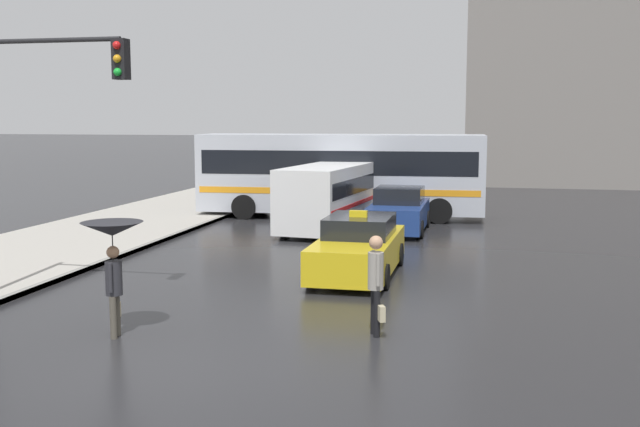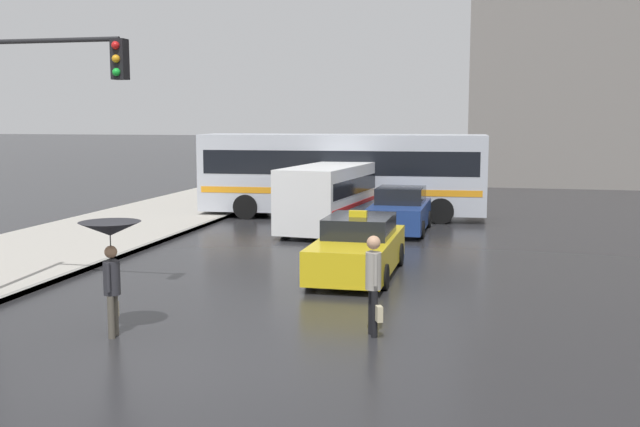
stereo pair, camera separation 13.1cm
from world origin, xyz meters
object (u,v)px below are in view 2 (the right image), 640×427
(taxi, at_px, (358,248))
(ambulance_van, at_px, (328,195))
(pedestrian_man, at_px, (374,278))
(sedan_red, at_px, (400,212))
(traffic_light, at_px, (34,113))
(city_bus, at_px, (342,171))
(pedestrian_with_umbrella, at_px, (110,243))

(taxi, height_order, ambulance_van, ambulance_van)
(ambulance_van, relative_size, pedestrian_man, 3.12)
(sedan_red, xyz_separation_m, pedestrian_man, (1.03, -12.50, 0.35))
(pedestrian_man, distance_m, traffic_light, 7.87)
(city_bus, relative_size, pedestrian_with_umbrella, 5.37)
(sedan_red, distance_m, pedestrian_with_umbrella, 14.08)
(pedestrian_with_umbrella, bearing_deg, sedan_red, -25.01)
(taxi, distance_m, traffic_light, 8.14)
(sedan_red, distance_m, traffic_light, 13.61)
(sedan_red, xyz_separation_m, ambulance_van, (-2.47, -0.23, 0.56))
(taxi, distance_m, pedestrian_with_umbrella, 7.17)
(ambulance_van, xyz_separation_m, traffic_light, (-3.75, -11.42, 2.75))
(taxi, xyz_separation_m, ambulance_van, (-2.31, 7.12, 0.58))
(taxi, bearing_deg, pedestrian_man, 102.98)
(sedan_red, xyz_separation_m, traffic_light, (-6.22, -11.65, 3.30))
(city_bus, bearing_deg, taxi, 10.43)
(city_bus, xyz_separation_m, pedestrian_man, (3.72, -15.82, -0.76))
(city_bus, bearing_deg, pedestrian_with_umbrella, -5.76)
(taxi, distance_m, sedan_red, 7.35)
(traffic_light, bearing_deg, pedestrian_man, -6.68)
(sedan_red, distance_m, pedestrian_man, 12.54)
(pedestrian_with_umbrella, xyz_separation_m, pedestrian_man, (4.55, 1.10, -0.65))
(pedestrian_with_umbrella, xyz_separation_m, traffic_light, (-2.69, 1.94, 2.30))
(taxi, height_order, sedan_red, taxi)
(sedan_red, height_order, traffic_light, traffic_light)
(city_bus, height_order, traffic_light, traffic_light)
(taxi, bearing_deg, pedestrian_with_umbrella, 61.68)
(taxi, bearing_deg, ambulance_van, -71.99)
(ambulance_van, bearing_deg, taxi, 114.22)
(pedestrian_man, bearing_deg, city_bus, 170.92)
(sedan_red, height_order, pedestrian_with_umbrella, pedestrian_with_umbrella)
(ambulance_van, height_order, traffic_light, traffic_light)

